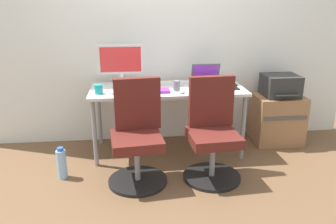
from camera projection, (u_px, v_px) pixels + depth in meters
name	position (u px, v px, depth m)	size (l,w,h in m)	color
ground_plane	(168.00, 150.00, 3.78)	(5.28, 5.28, 0.00)	brown
back_wall	(163.00, 28.00, 3.75)	(4.40, 0.04, 2.60)	white
desk	(167.00, 94.00, 3.57)	(1.61, 0.66, 0.72)	silver
office_chair_left	(137.00, 137.00, 3.04)	(0.54, 0.54, 0.94)	black
office_chair_right	(212.00, 134.00, 3.12)	(0.54, 0.54, 0.94)	black
side_cabinet	(277.00, 119.00, 3.93)	(0.54, 0.44, 0.56)	#996B47
printer	(280.00, 85.00, 3.80)	(0.38, 0.40, 0.24)	#2D2D2D
water_bottle_on_floor	(62.00, 164.00, 3.15)	(0.09, 0.09, 0.31)	#8CBFF2
desktop_monitor	(121.00, 62.00, 3.60)	(0.48, 0.18, 0.43)	silver
open_laptop	(207.00, 80.00, 3.65)	(0.31, 0.29, 0.22)	#4C4C51
keyboard_by_monitor	(126.00, 92.00, 3.36)	(0.34, 0.12, 0.02)	silver
keyboard_by_laptop	(175.00, 85.00, 3.61)	(0.34, 0.12, 0.02)	#B7B7B7
mouse_by_monitor	(182.00, 92.00, 3.34)	(0.06, 0.10, 0.03)	#B7B7B7
mouse_by_laptop	(221.00, 90.00, 3.41)	(0.06, 0.10, 0.03)	#515156
coffee_mug	(99.00, 89.00, 3.31)	(0.08, 0.08, 0.09)	teal
pen_cup	(177.00, 86.00, 3.42)	(0.07, 0.07, 0.10)	slate
phone_near_laptop	(233.00, 84.00, 3.68)	(0.07, 0.14, 0.01)	black
phone_near_monitor	(235.00, 88.00, 3.52)	(0.07, 0.14, 0.01)	black
notebook	(159.00, 91.00, 3.39)	(0.21, 0.15, 0.03)	purple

